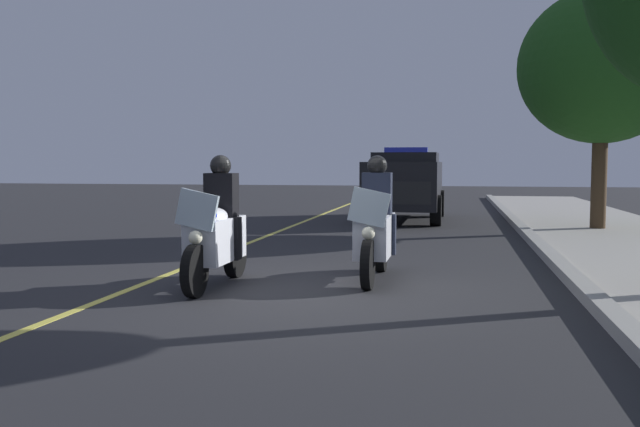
{
  "coord_description": "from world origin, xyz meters",
  "views": [
    {
      "loc": [
        8.18,
        1.86,
        1.61
      ],
      "look_at": [
        -1.19,
        0.0,
        0.9
      ],
      "focal_mm": 38.08,
      "sensor_mm": 36.0,
      "label": 1
    }
  ],
  "objects": [
    {
      "name": "police_motorcycle_lead_right",
      "position": [
        -1.08,
        0.8,
        0.7
      ],
      "size": [
        2.14,
        0.56,
        1.72
      ],
      "color": "black",
      "rests_on": "ground"
    },
    {
      "name": "lane_stripe_center",
      "position": [
        0.0,
        -2.19,
        0.0
      ],
      "size": [
        48.0,
        0.12,
        0.01
      ],
      "primitive_type": "cube",
      "color": "#E0D14C",
      "rests_on": "ground"
    },
    {
      "name": "curb_strip",
      "position": [
        0.0,
        3.43,
        0.07
      ],
      "size": [
        48.0,
        0.24,
        0.15
      ],
      "primitive_type": "cube",
      "color": "#9E9B93",
      "rests_on": "ground"
    },
    {
      "name": "police_motorcycle_lead_left",
      "position": [
        -0.18,
        -1.17,
        0.7
      ],
      "size": [
        2.14,
        0.56,
        1.72
      ],
      "color": "black",
      "rests_on": "ground"
    },
    {
      "name": "ground_plane",
      "position": [
        0.0,
        0.0,
        0.0
      ],
      "size": [
        80.0,
        80.0,
        0.0
      ],
      "primitive_type": "plane",
      "color": "#28282B"
    },
    {
      "name": "tree_far_back",
      "position": [
        -8.51,
        5.15,
        3.82
      ],
      "size": [
        3.79,
        3.79,
        5.51
      ],
      "color": "#42301E",
      "rests_on": "sidewalk_strip"
    },
    {
      "name": "police_suv",
      "position": [
        -10.95,
        0.52,
        1.07
      ],
      "size": [
        4.92,
        2.11,
        2.05
      ],
      "color": "black",
      "rests_on": "ground"
    }
  ]
}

